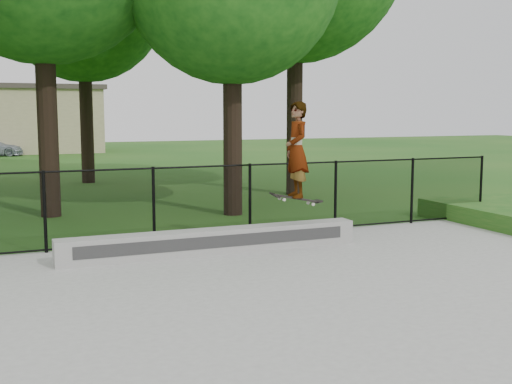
# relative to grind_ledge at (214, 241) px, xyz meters

# --- Properties ---
(ground) EXTENTS (100.00, 100.00, 0.00)m
(ground) POSITION_rel_grind_ledge_xyz_m (-0.80, -4.70, -0.28)
(ground) COLOR #1B5417
(ground) RESTS_ON ground
(concrete_slab) EXTENTS (14.00, 12.00, 0.06)m
(concrete_slab) POSITION_rel_grind_ledge_xyz_m (-0.80, -4.70, -0.25)
(concrete_slab) COLOR gray
(concrete_slab) RESTS_ON ground
(grind_ledge) EXTENTS (5.57, 0.40, 0.44)m
(grind_ledge) POSITION_rel_grind_ledge_xyz_m (0.00, 0.00, 0.00)
(grind_ledge) COLOR #9F9F9B
(grind_ledge) RESTS_ON concrete_slab
(skater_airborne) EXTENTS (0.83, 0.68, 1.94)m
(skater_airborne) POSITION_rel_grind_ledge_xyz_m (1.56, -0.19, 1.60)
(skater_airborne) COLOR black
(skater_airborne) RESTS_ON ground
(chainlink_fence) EXTENTS (16.06, 0.06, 1.50)m
(chainlink_fence) POSITION_rel_grind_ledge_xyz_m (-0.80, 1.20, 0.53)
(chainlink_fence) COLOR black
(chainlink_fence) RESTS_ON concrete_slab
(distant_building) EXTENTS (12.40, 6.40, 4.30)m
(distant_building) POSITION_rel_grind_ledge_xyz_m (-2.80, 33.30, 1.89)
(distant_building) COLOR tan
(distant_building) RESTS_ON ground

